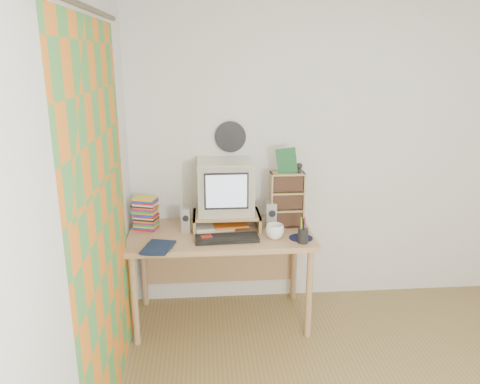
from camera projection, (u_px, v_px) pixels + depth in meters
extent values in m
plane|color=white|center=(342.00, 156.00, 3.88)|extent=(3.50, 0.00, 3.50)
plane|color=white|center=(70.00, 245.00, 2.07)|extent=(0.00, 3.50, 3.50)
plane|color=orange|center=(103.00, 228.00, 2.56)|extent=(0.00, 2.20, 2.20)
cylinder|color=black|center=(230.00, 137.00, 3.74)|extent=(0.25, 0.02, 0.25)
cube|color=tan|center=(221.00, 235.00, 3.59)|extent=(1.40, 0.70, 0.04)
cube|color=tan|center=(220.00, 259.00, 4.01)|extent=(1.33, 0.02, 0.41)
cylinder|color=tan|center=(134.00, 301.00, 3.37)|extent=(0.05, 0.05, 0.71)
cylinder|color=tan|center=(309.00, 294.00, 3.47)|extent=(0.05, 0.05, 0.71)
cylinder|color=tan|center=(144.00, 266.00, 3.93)|extent=(0.05, 0.05, 0.71)
cylinder|color=tan|center=(294.00, 261.00, 4.03)|extent=(0.05, 0.05, 0.71)
cube|color=tan|center=(195.00, 221.00, 3.65)|extent=(0.02, 0.30, 0.12)
cube|color=tan|center=(258.00, 220.00, 3.69)|extent=(0.02, 0.30, 0.12)
cube|color=tan|center=(226.00, 215.00, 3.66)|extent=(0.52, 0.30, 0.02)
cube|color=silver|center=(225.00, 187.00, 3.64)|extent=(0.43, 0.43, 0.40)
cube|color=#A2A1A6|center=(186.00, 220.00, 3.58)|extent=(0.07, 0.07, 0.18)
cube|color=#A2A1A6|center=(271.00, 216.00, 3.64)|extent=(0.09, 0.09, 0.21)
cube|color=black|center=(227.00, 239.00, 3.43)|extent=(0.47, 0.18, 0.03)
cube|color=tan|center=(287.00, 200.00, 3.66)|extent=(0.27, 0.14, 0.44)
imported|color=white|center=(275.00, 231.00, 3.46)|extent=(0.14, 0.14, 0.11)
imported|color=#101D3B|center=(145.00, 245.00, 3.29)|extent=(0.27, 0.22, 0.05)
cylinder|color=black|center=(301.00, 238.00, 3.48)|extent=(0.19, 0.19, 0.00)
cube|color=red|center=(207.00, 239.00, 3.42)|extent=(0.09, 0.07, 0.04)
cube|color=#164E25|center=(287.00, 161.00, 3.55)|extent=(0.15, 0.04, 0.19)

